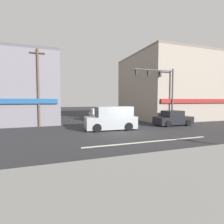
# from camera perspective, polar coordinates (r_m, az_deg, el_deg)

# --- Properties ---
(ground_plane) EXTENTS (120.00, 120.00, 0.00)m
(ground_plane) POSITION_cam_1_polar(r_m,az_deg,el_deg) (14.76, 5.17, -6.64)
(ground_plane) COLOR #2B2B2D
(lane_marking_stripe) EXTENTS (9.00, 0.24, 0.01)m
(lane_marking_stripe) POSITION_cam_1_polar(r_m,az_deg,el_deg) (11.74, 12.46, -9.41)
(lane_marking_stripe) COLOR silver
(lane_marking_stripe) RESTS_ON ground
(sidewalk_curb) EXTENTS (40.00, 5.00, 0.16)m
(sidewalk_curb) POSITION_cam_1_polar(r_m,az_deg,el_deg) (8.11, 32.35, -15.39)
(sidewalk_curb) COLOR gray
(sidewalk_curb) RESTS_ON ground
(building_left_block) EXTENTS (12.16, 11.23, 8.11)m
(building_left_block) POSITION_cam_1_polar(r_m,az_deg,el_deg) (25.15, -31.29, 6.40)
(building_left_block) COLOR slate
(building_left_block) RESTS_ON ground
(building_right_corner) EXTENTS (13.59, 12.02, 9.28)m
(building_right_corner) POSITION_cam_1_polar(r_m,az_deg,el_deg) (29.02, 19.29, 7.47)
(building_right_corner) COLOR gray
(building_right_corner) RESTS_ON ground
(street_tree) EXTENTS (3.08, 3.08, 5.28)m
(street_tree) POSITION_cam_1_polar(r_m,az_deg,el_deg) (25.29, 14.21, 6.05)
(street_tree) COLOR #4C3823
(street_tree) RESTS_ON ground
(utility_pole_near_left) EXTENTS (1.40, 0.22, 7.77)m
(utility_pole_near_left) POSITION_cam_1_polar(r_m,az_deg,el_deg) (19.14, -22.95, 7.59)
(utility_pole_near_left) COLOR brown
(utility_pole_near_left) RESTS_ON ground
(traffic_light_mast) EXTENTS (4.89, 0.30, 6.20)m
(traffic_light_mast) POSITION_cam_1_polar(r_m,az_deg,el_deg) (20.30, 16.24, 8.26)
(traffic_light_mast) COLOR #47474C
(traffic_light_mast) RESTS_ON ground
(sedan_parked_curbside) EXTENTS (2.04, 4.18, 1.58)m
(sedan_parked_curbside) POSITION_cam_1_polar(r_m,az_deg,el_deg) (23.53, -4.82, -0.99)
(sedan_parked_curbside) COLOR silver
(sedan_parked_curbside) RESTS_ON ground
(van_approaching_near) EXTENTS (4.71, 2.26, 2.11)m
(van_approaching_near) POSITION_cam_1_polar(r_m,az_deg,el_deg) (15.94, -0.11, -2.19)
(van_approaching_near) COLOR #999EA3
(van_approaching_near) RESTS_ON ground
(sedan_crossing_leftbound) EXTENTS (4.12, 1.92, 1.58)m
(sedan_crossing_leftbound) POSITION_cam_1_polar(r_m,az_deg,el_deg) (19.82, 19.29, -2.09)
(sedan_crossing_leftbound) COLOR black
(sedan_crossing_leftbound) RESTS_ON ground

